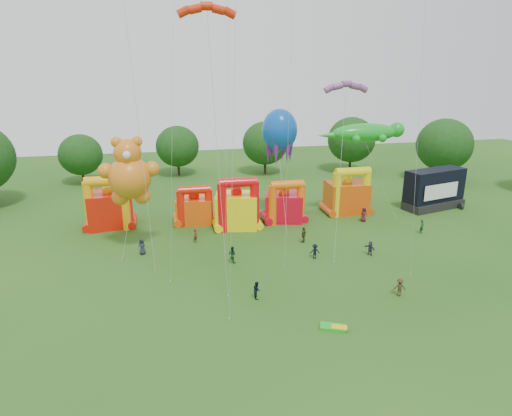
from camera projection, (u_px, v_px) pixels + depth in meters
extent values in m
plane|color=#1E4914|center=(325.00, 346.00, 33.24)|extent=(160.00, 160.00, 0.00)
cylinder|color=#352314|center=(441.00, 171.00, 78.68)|extent=(0.44, 0.44, 3.72)
ellipsoid|color=#174013|center=(444.00, 145.00, 77.29)|extent=(9.30, 9.30, 8.89)
cylinder|color=#352314|center=(350.00, 162.00, 85.94)|extent=(0.44, 0.44, 3.51)
ellipsoid|color=#174013|center=(351.00, 140.00, 84.64)|extent=(8.77, 8.78, 8.39)
cylinder|color=#352314|center=(265.00, 165.00, 84.38)|extent=(0.44, 0.44, 3.30)
ellipsoid|color=#174013|center=(265.00, 143.00, 83.15)|extent=(8.25, 8.25, 7.88)
cylinder|color=#352314|center=(179.00, 167.00, 83.21)|extent=(0.44, 0.44, 3.09)
ellipsoid|color=#174013|center=(177.00, 146.00, 82.06)|extent=(7.73, 7.72, 7.38)
cylinder|color=#352314|center=(83.00, 175.00, 77.59)|extent=(0.44, 0.44, 2.88)
ellipsoid|color=#174013|center=(81.00, 155.00, 76.51)|extent=(7.20, 7.20, 6.88)
cube|color=red|center=(110.00, 209.00, 57.07)|extent=(5.91, 4.99, 4.36)
cylinder|color=#FFA60D|center=(90.00, 207.00, 54.93)|extent=(1.18, 1.18, 6.23)
cylinder|color=#FFA60D|center=(125.00, 205.00, 55.74)|extent=(1.18, 1.18, 6.23)
cylinder|color=#FFA60D|center=(105.00, 181.00, 54.39)|extent=(4.78, 1.24, 1.24)
sphere|color=#FFA60D|center=(108.00, 190.00, 56.32)|extent=(1.40, 1.40, 1.40)
cube|color=#EE500C|center=(194.00, 210.00, 58.61)|extent=(4.96, 4.20, 3.27)
cylinder|color=red|center=(181.00, 209.00, 56.84)|extent=(0.99, 0.99, 4.67)
cylinder|color=red|center=(209.00, 207.00, 57.52)|extent=(0.99, 0.99, 4.67)
cylinder|color=red|center=(194.00, 190.00, 56.47)|extent=(3.99, 1.04, 1.04)
sphere|color=red|center=(194.00, 196.00, 58.02)|extent=(1.40, 1.40, 1.40)
cube|color=yellow|center=(237.00, 210.00, 56.85)|extent=(5.81, 5.03, 4.27)
cylinder|color=red|center=(222.00, 208.00, 54.82)|extent=(1.12, 1.12, 6.09)
cylinder|color=red|center=(255.00, 206.00, 55.58)|extent=(1.12, 1.12, 6.09)
cylinder|color=red|center=(238.00, 183.00, 54.27)|extent=(4.52, 1.17, 1.17)
sphere|color=red|center=(236.00, 192.00, 56.11)|extent=(1.40, 1.40, 1.40)
cube|color=red|center=(284.00, 207.00, 59.32)|extent=(5.57, 4.89, 3.60)
cylinder|color=orange|center=(272.00, 205.00, 57.44)|extent=(1.05, 1.05, 5.14)
cylinder|color=orange|center=(301.00, 204.00, 58.15)|extent=(1.05, 1.05, 5.14)
cylinder|color=orange|center=(287.00, 185.00, 57.01)|extent=(4.23, 1.10, 1.10)
sphere|color=orange|center=(284.00, 191.00, 58.68)|extent=(1.40, 1.40, 1.40)
cube|color=#DC4B0B|center=(346.00, 197.00, 62.54)|extent=(5.51, 4.48, 4.21)
cylinder|color=yellow|center=(336.00, 195.00, 60.40)|extent=(1.18, 1.18, 6.01)
cylinder|color=yellow|center=(366.00, 193.00, 61.21)|extent=(1.18, 1.18, 6.01)
cylinder|color=yellow|center=(353.00, 172.00, 59.89)|extent=(4.78, 1.24, 1.24)
sphere|color=yellow|center=(347.00, 180.00, 61.80)|extent=(1.40, 1.40, 1.40)
cube|color=black|center=(433.00, 204.00, 64.65)|extent=(9.47, 5.50, 1.10)
cube|color=black|center=(435.00, 185.00, 63.99)|extent=(9.36, 5.08, 4.46)
cube|color=white|center=(441.00, 191.00, 62.53)|extent=(5.97, 1.64, 2.09)
cylinder|color=black|center=(415.00, 210.00, 62.76)|extent=(0.30, 0.90, 0.90)
cylinder|color=black|center=(461.00, 207.00, 64.14)|extent=(0.30, 0.90, 0.90)
sphere|color=orange|center=(130.00, 177.00, 47.92)|extent=(4.48, 4.48, 4.48)
sphere|color=orange|center=(127.00, 153.00, 47.12)|extent=(2.85, 2.85, 2.85)
sphere|color=orange|center=(116.00, 142.00, 46.58)|extent=(1.12, 1.12, 1.12)
sphere|color=orange|center=(137.00, 141.00, 46.97)|extent=(1.12, 1.12, 1.12)
sphere|color=orange|center=(106.00, 171.00, 47.22)|extent=(1.63, 1.63, 1.63)
sphere|color=orange|center=(152.00, 169.00, 48.13)|extent=(1.63, 1.63, 1.63)
sphere|color=orange|center=(120.00, 197.00, 48.33)|extent=(1.83, 1.83, 1.83)
sphere|color=orange|center=(142.00, 195.00, 48.76)|extent=(1.83, 1.83, 1.83)
sphere|color=white|center=(127.00, 155.00, 45.84)|extent=(0.81, 0.81, 0.81)
ellipsoid|color=#169D21|center=(365.00, 133.00, 58.52)|extent=(9.05, 2.83, 2.40)
sphere|color=#169D21|center=(397.00, 130.00, 59.30)|extent=(1.94, 1.94, 1.94)
cone|color=#169D21|center=(331.00, 135.00, 57.69)|extent=(3.53, 1.41, 1.41)
sphere|color=#169D21|center=(373.00, 135.00, 60.34)|extent=(1.06, 1.06, 1.06)
sphere|color=#169D21|center=(382.00, 138.00, 57.71)|extent=(1.06, 1.06, 1.06)
sphere|color=#169D21|center=(347.00, 136.00, 59.66)|extent=(1.06, 1.06, 1.06)
sphere|color=#169D21|center=(356.00, 139.00, 57.02)|extent=(1.06, 1.06, 1.06)
ellipsoid|color=#0B49AE|center=(280.00, 130.00, 58.15)|extent=(4.52, 4.52, 5.43)
cone|color=#591E8C|center=(290.00, 149.00, 59.19)|extent=(1.02, 1.02, 3.62)
cone|color=#591E8C|center=(282.00, 148.00, 60.23)|extent=(1.02, 1.02, 3.62)
cone|color=#591E8C|center=(271.00, 148.00, 59.95)|extent=(1.02, 1.02, 3.62)
cone|color=#591E8C|center=(268.00, 150.00, 58.62)|extent=(1.02, 1.02, 3.62)
cone|color=#591E8C|center=(276.00, 152.00, 57.57)|extent=(1.02, 1.02, 3.62)
cone|color=#591E8C|center=(287.00, 151.00, 57.86)|extent=(1.02, 1.02, 3.62)
cube|color=green|center=(333.00, 327.00, 35.43)|extent=(2.23, 1.73, 0.24)
cube|color=yellow|center=(339.00, 327.00, 35.18)|extent=(1.34, 1.04, 0.10)
imported|color=#202436|center=(142.00, 247.00, 48.92)|extent=(1.03, 0.85, 1.80)
imported|color=#5F281B|center=(195.00, 236.00, 52.23)|extent=(0.68, 0.71, 1.64)
imported|color=#16381A|center=(232.00, 254.00, 46.92)|extent=(1.10, 1.09, 1.79)
imported|color=black|center=(315.00, 251.00, 47.88)|extent=(1.09, 0.68, 1.63)
imported|color=#473A1C|center=(304.00, 235.00, 52.17)|extent=(1.07, 1.12, 1.87)
imported|color=#2B2C48|center=(370.00, 248.00, 48.77)|extent=(1.00, 1.50, 1.55)
imported|color=#4F161E|center=(364.00, 215.00, 59.03)|extent=(0.97, 0.66, 1.91)
imported|color=#193F1F|center=(422.00, 226.00, 55.01)|extent=(0.75, 0.70, 1.72)
imported|color=black|center=(257.00, 290.00, 39.82)|extent=(0.60, 0.77, 1.58)
imported|color=#382B16|center=(400.00, 287.00, 40.20)|extent=(1.20, 0.86, 1.67)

